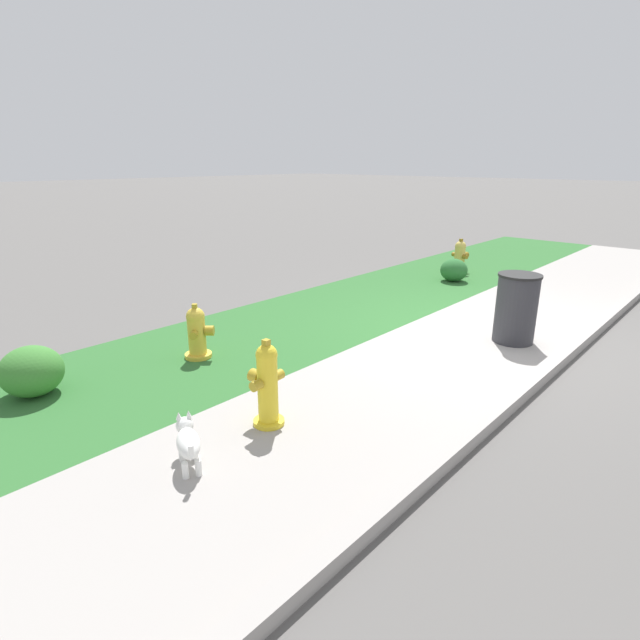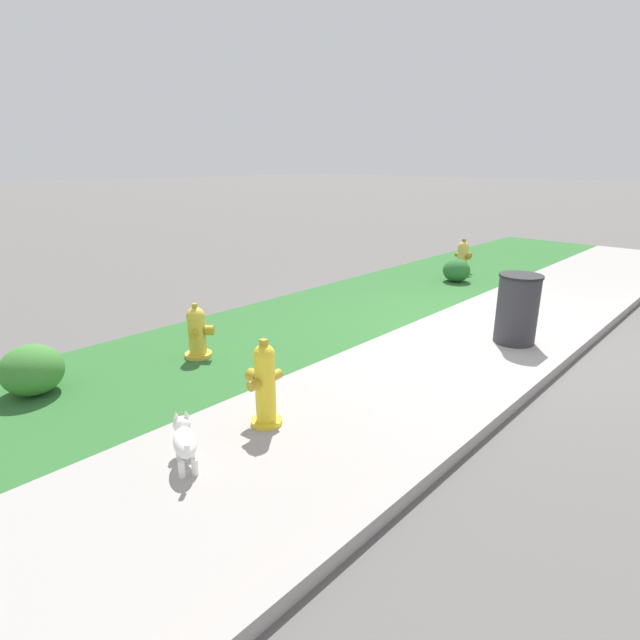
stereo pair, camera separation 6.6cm
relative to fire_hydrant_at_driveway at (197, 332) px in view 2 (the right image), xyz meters
The scene contains 11 objects.
ground_plane 3.78m from the fire_hydrant_at_driveway, 35.25° to the right, with size 120.00×120.00×0.00m, color #5B5956.
sidewalk_pavement 3.78m from the fire_hydrant_at_driveway, 35.25° to the right, with size 18.00×2.00×0.01m, color #9E9993.
grass_verge 3.10m from the fire_hydrant_at_driveway, ahead, with size 18.00×2.48×0.01m, color #2D662D.
street_curb 4.49m from the fire_hydrant_at_driveway, 46.62° to the right, with size 18.00×0.16×0.12m, color #9E9993.
fire_hydrant_at_driveway is the anchor object (origin of this frame).
fire_hydrant_mid_block 1.87m from the fire_hydrant_at_driveway, 106.08° to the right, with size 0.36×0.33×0.81m.
fire_hydrant_across_street 6.39m from the fire_hydrant_at_driveway, ahead, with size 0.38×0.40×0.71m.
small_white_dog 2.27m from the fire_hydrant_at_driveway, 126.59° to the right, with size 0.33×0.47×0.38m.
trash_bin 3.97m from the fire_hydrant_at_driveway, 40.27° to the right, with size 0.53×0.53×0.89m.
shrub_bush_mid_verge 1.73m from the fire_hydrant_at_driveway, 167.25° to the left, with size 0.60×0.60×0.51m.
shrub_bush_near_lamp 5.63m from the fire_hydrant_at_driveway, ahead, with size 0.51×0.51×0.44m.
Camera 2 is at (-6.17, -2.65, 2.24)m, focal length 28.00 mm.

